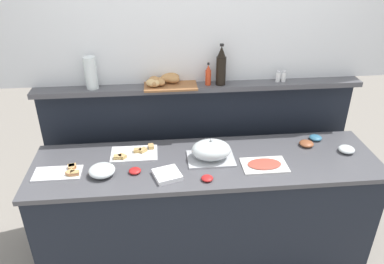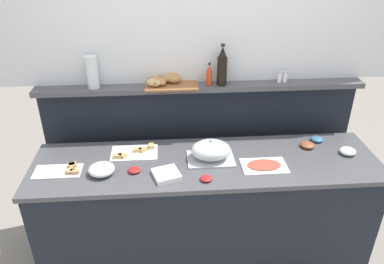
{
  "view_description": "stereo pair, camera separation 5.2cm",
  "coord_description": "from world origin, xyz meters",
  "px_view_note": "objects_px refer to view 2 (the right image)",
  "views": [
    {
      "loc": [
        -0.33,
        -2.26,
        2.41
      ],
      "look_at": [
        -0.1,
        0.1,
        1.11
      ],
      "focal_mm": 35.17,
      "sensor_mm": 36.0,
      "label": 1
    },
    {
      "loc": [
        -0.28,
        -2.26,
        2.41
      ],
      "look_at": [
        -0.1,
        0.1,
        1.11
      ],
      "focal_mm": 35.17,
      "sensor_mm": 36.0,
      "label": 2
    }
  ],
  "objects_px": {
    "glass_bowl_large": "(102,170)",
    "glass_bowl_medium": "(348,151)",
    "condiment_bowl_teal": "(317,139)",
    "pepper_shaker": "(285,77)",
    "cold_cuts_platter": "(264,166)",
    "condiment_bowl_red": "(134,170)",
    "serving_cloche": "(211,151)",
    "napkin_stack": "(166,174)",
    "salt_shaker": "(280,77)",
    "wine_bottle_dark": "(222,67)",
    "sandwich_platter_side": "(62,171)",
    "bread_basket": "(166,81)",
    "condiment_bowl_cream": "(206,178)",
    "sandwich_platter_front": "(134,152)",
    "condiment_bowl_dark": "(308,145)",
    "water_carafe": "(92,72)",
    "hot_sauce_bottle": "(209,75)"
  },
  "relations": [
    {
      "from": "wine_bottle_dark",
      "to": "pepper_shaker",
      "type": "height_order",
      "value": "wine_bottle_dark"
    },
    {
      "from": "serving_cloche",
      "to": "glass_bowl_medium",
      "type": "xyz_separation_m",
      "value": [
        1.03,
        -0.0,
        -0.05
      ]
    },
    {
      "from": "glass_bowl_large",
      "to": "wine_bottle_dark",
      "type": "xyz_separation_m",
      "value": [
        0.89,
        0.53,
        0.53
      ]
    },
    {
      "from": "bread_basket",
      "to": "condiment_bowl_cream",
      "type": "bearing_deg",
      "value": -70.11
    },
    {
      "from": "hot_sauce_bottle",
      "to": "salt_shaker",
      "type": "relative_size",
      "value": 2.02
    },
    {
      "from": "napkin_stack",
      "to": "wine_bottle_dark",
      "type": "bearing_deg",
      "value": 52.84
    },
    {
      "from": "condiment_bowl_teal",
      "to": "pepper_shaker",
      "type": "bearing_deg",
      "value": 139.2
    },
    {
      "from": "cold_cuts_platter",
      "to": "condiment_bowl_teal",
      "type": "relative_size",
      "value": 3.25
    },
    {
      "from": "bread_basket",
      "to": "glass_bowl_large",
      "type": "bearing_deg",
      "value": -130.46
    },
    {
      "from": "sandwich_platter_front",
      "to": "glass_bowl_large",
      "type": "bearing_deg",
      "value": -130.29
    },
    {
      "from": "wine_bottle_dark",
      "to": "pepper_shaker",
      "type": "relative_size",
      "value": 3.63
    },
    {
      "from": "bread_basket",
      "to": "condiment_bowl_teal",
      "type": "bearing_deg",
      "value": -10.37
    },
    {
      "from": "serving_cloche",
      "to": "condiment_bowl_teal",
      "type": "bearing_deg",
      "value": 13.21
    },
    {
      "from": "serving_cloche",
      "to": "condiment_bowl_teal",
      "type": "xyz_separation_m",
      "value": [
        0.87,
        0.2,
        -0.06
      ]
    },
    {
      "from": "condiment_bowl_red",
      "to": "wine_bottle_dark",
      "type": "xyz_separation_m",
      "value": [
        0.67,
        0.52,
        0.55
      ]
    },
    {
      "from": "cold_cuts_platter",
      "to": "condiment_bowl_cream",
      "type": "bearing_deg",
      "value": -163.11
    },
    {
      "from": "glass_bowl_large",
      "to": "salt_shaker",
      "type": "relative_size",
      "value": 2.07
    },
    {
      "from": "sandwich_platter_side",
      "to": "pepper_shaker",
      "type": "relative_size",
      "value": 3.71
    },
    {
      "from": "napkin_stack",
      "to": "pepper_shaker",
      "type": "height_order",
      "value": "pepper_shaker"
    },
    {
      "from": "glass_bowl_medium",
      "to": "water_carafe",
      "type": "distance_m",
      "value": 1.99
    },
    {
      "from": "condiment_bowl_red",
      "to": "bread_basket",
      "type": "bearing_deg",
      "value": 65.75
    },
    {
      "from": "glass_bowl_medium",
      "to": "salt_shaker",
      "type": "height_order",
      "value": "salt_shaker"
    },
    {
      "from": "serving_cloche",
      "to": "bread_basket",
      "type": "height_order",
      "value": "bread_basket"
    },
    {
      "from": "glass_bowl_large",
      "to": "wine_bottle_dark",
      "type": "relative_size",
      "value": 0.57
    },
    {
      "from": "glass_bowl_large",
      "to": "pepper_shaker",
      "type": "height_order",
      "value": "pepper_shaker"
    },
    {
      "from": "hot_sauce_bottle",
      "to": "sandwich_platter_front",
      "type": "bearing_deg",
      "value": -154.17
    },
    {
      "from": "condiment_bowl_dark",
      "to": "salt_shaker",
      "type": "height_order",
      "value": "salt_shaker"
    },
    {
      "from": "glass_bowl_large",
      "to": "condiment_bowl_dark",
      "type": "bearing_deg",
      "value": 8.98
    },
    {
      "from": "cold_cuts_platter",
      "to": "condiment_bowl_cream",
      "type": "distance_m",
      "value": 0.45
    },
    {
      "from": "serving_cloche",
      "to": "sandwich_platter_side",
      "type": "bearing_deg",
      "value": -175.58
    },
    {
      "from": "pepper_shaker",
      "to": "napkin_stack",
      "type": "bearing_deg",
      "value": -147.53
    },
    {
      "from": "cold_cuts_platter",
      "to": "condiment_bowl_red",
      "type": "distance_m",
      "value": 0.91
    },
    {
      "from": "condiment_bowl_dark",
      "to": "pepper_shaker",
      "type": "distance_m",
      "value": 0.55
    },
    {
      "from": "sandwich_platter_front",
      "to": "pepper_shaker",
      "type": "height_order",
      "value": "pepper_shaker"
    },
    {
      "from": "napkin_stack",
      "to": "serving_cloche",
      "type": "bearing_deg",
      "value": 29.92
    },
    {
      "from": "sandwich_platter_front",
      "to": "water_carafe",
      "type": "distance_m",
      "value": 0.67
    },
    {
      "from": "glass_bowl_large",
      "to": "glass_bowl_medium",
      "type": "distance_m",
      "value": 1.8
    },
    {
      "from": "bread_basket",
      "to": "hot_sauce_bottle",
      "type": "bearing_deg",
      "value": -2.62
    },
    {
      "from": "serving_cloche",
      "to": "pepper_shaker",
      "type": "bearing_deg",
      "value": 33.74
    },
    {
      "from": "hot_sauce_bottle",
      "to": "water_carafe",
      "type": "bearing_deg",
      "value": 179.16
    },
    {
      "from": "condiment_bowl_red",
      "to": "pepper_shaker",
      "type": "distance_m",
      "value": 1.36
    },
    {
      "from": "glass_bowl_medium",
      "to": "bread_basket",
      "type": "bearing_deg",
      "value": 162.51
    },
    {
      "from": "sandwich_platter_front",
      "to": "wine_bottle_dark",
      "type": "relative_size",
      "value": 1.09
    },
    {
      "from": "condiment_bowl_dark",
      "to": "bread_basket",
      "type": "relative_size",
      "value": 0.27
    },
    {
      "from": "sandwich_platter_side",
      "to": "glass_bowl_large",
      "type": "bearing_deg",
      "value": -8.74
    },
    {
      "from": "sandwich_platter_side",
      "to": "condiment_bowl_teal",
      "type": "xyz_separation_m",
      "value": [
        1.91,
        0.28,
        0.01
      ]
    },
    {
      "from": "condiment_bowl_red",
      "to": "salt_shaker",
      "type": "bearing_deg",
      "value": 25.43
    },
    {
      "from": "serving_cloche",
      "to": "hot_sauce_bottle",
      "type": "xyz_separation_m",
      "value": [
        0.03,
        0.4,
        0.42
      ]
    },
    {
      "from": "sandwich_platter_front",
      "to": "condiment_bowl_dark",
      "type": "distance_m",
      "value": 1.32
    },
    {
      "from": "sandwich_platter_side",
      "to": "wine_bottle_dark",
      "type": "xyz_separation_m",
      "value": [
        1.16,
        0.48,
        0.55
      ]
    }
  ]
}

